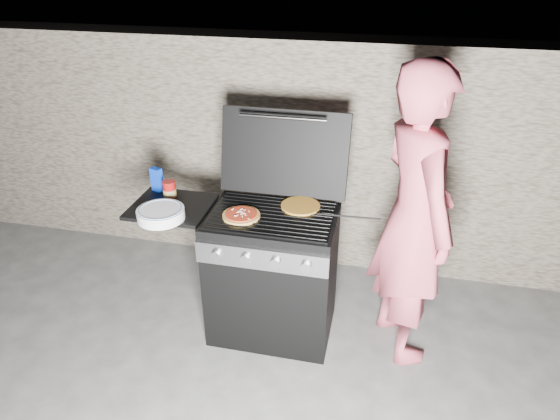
% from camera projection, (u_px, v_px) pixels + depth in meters
% --- Properties ---
extents(ground, '(50.00, 50.00, 0.00)m').
position_uv_depth(ground, '(273.00, 327.00, 3.52)').
color(ground, '#434140').
extents(stone_wall, '(8.00, 0.35, 1.80)m').
position_uv_depth(stone_wall, '(302.00, 153.00, 3.99)').
color(stone_wall, gray).
rests_on(stone_wall, ground).
extents(gas_grill, '(1.34, 0.79, 0.91)m').
position_uv_depth(gas_grill, '(237.00, 270.00, 3.35)').
color(gas_grill, black).
rests_on(gas_grill, ground).
extents(pizza_topped, '(0.27, 0.27, 0.03)m').
position_uv_depth(pizza_topped, '(241.00, 215.00, 3.06)').
color(pizza_topped, '#DEB761').
rests_on(pizza_topped, gas_grill).
extents(pizza_plain, '(0.27, 0.27, 0.01)m').
position_uv_depth(pizza_plain, '(300.00, 206.00, 3.17)').
color(pizza_plain, gold).
rests_on(pizza_plain, gas_grill).
extents(sauce_jar, '(0.11, 0.11, 0.13)m').
position_uv_depth(sauce_jar, '(170.00, 190.00, 3.26)').
color(sauce_jar, maroon).
rests_on(sauce_jar, gas_grill).
extents(blue_carton, '(0.09, 0.07, 0.16)m').
position_uv_depth(blue_carton, '(157.00, 179.00, 3.36)').
color(blue_carton, '#0731B7').
rests_on(blue_carton, gas_grill).
extents(plate_stack, '(0.34, 0.34, 0.07)m').
position_uv_depth(plate_stack, '(161.00, 214.00, 3.04)').
color(plate_stack, white).
rests_on(plate_stack, gas_grill).
extents(person, '(0.70, 0.82, 1.90)m').
position_uv_depth(person, '(414.00, 219.00, 2.96)').
color(person, '#BC4959').
rests_on(person, ground).
extents(tongs, '(0.39, 0.12, 0.08)m').
position_uv_depth(tongs, '(348.00, 217.00, 2.98)').
color(tongs, black).
rests_on(tongs, gas_grill).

